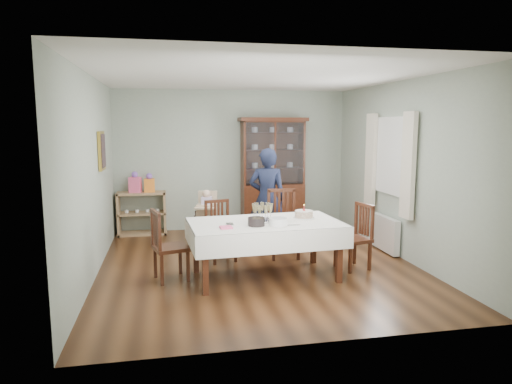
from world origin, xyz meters
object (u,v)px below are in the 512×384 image
object	(u,v)px
sideboard	(142,213)
gift_bag_pink	(135,183)
champagne_tray	(262,215)
dining_table	(265,249)
chair_far_right	(283,237)
chair_end_right	(354,250)
chair_end_left	(170,259)
birthday_cake	(304,215)
chair_far_left	(221,243)
gift_bag_orange	(149,184)
china_cabinet	(273,172)
high_chair	(207,225)
woman	(267,198)

from	to	relation	value
sideboard	gift_bag_pink	xyz separation A→B (m)	(-0.10, -0.02, 0.57)
champagne_tray	dining_table	bearing A→B (deg)	-74.13
chair_far_right	chair_end_right	bearing A→B (deg)	-39.55
sideboard	chair_end_right	world-z (taller)	chair_end_right
dining_table	chair_end_left	distance (m)	1.27
birthday_cake	gift_bag_pink	xyz separation A→B (m)	(-2.42, 2.70, 0.16)
sideboard	chair_far_left	bearing A→B (deg)	-57.33
gift_bag_orange	sideboard	bearing A→B (deg)	172.65
sideboard	chair_far_right	size ratio (longest dim) A/B	0.87
sideboard	gift_bag_orange	world-z (taller)	gift_bag_orange
birthday_cake	gift_bag_orange	world-z (taller)	gift_bag_orange
chair_end_right	gift_bag_orange	distance (m)	4.02
sideboard	chair_far_left	size ratio (longest dim) A/B	1.00
sideboard	china_cabinet	bearing A→B (deg)	-0.49
champagne_tray	high_chair	bearing A→B (deg)	110.04
sideboard	champagne_tray	bearing A→B (deg)	-58.22
sideboard	woman	world-z (taller)	woman
chair_end_right	gift_bag_orange	xyz separation A→B (m)	(-2.90, 2.69, 0.68)
chair_far_left	gift_bag_pink	distance (m)	2.46
woman	gift_bag_pink	xyz separation A→B (m)	(-2.20, 1.34, 0.14)
sideboard	birthday_cake	distance (m)	3.59
china_cabinet	chair_end_left	world-z (taller)	china_cabinet
china_cabinet	chair_far_left	size ratio (longest dim) A/B	2.41
chair_end_right	chair_far_right	bearing A→B (deg)	-147.68
high_chair	champagne_tray	xyz separation A→B (m)	(0.60, -1.65, 0.46)
chair_far_right	gift_bag_orange	size ratio (longest dim) A/B	2.95
woman	birthday_cake	bearing A→B (deg)	114.95
china_cabinet	chair_end_left	xyz separation A→B (m)	(-2.02, -2.69, -0.84)
china_cabinet	champagne_tray	world-z (taller)	china_cabinet
sideboard	birthday_cake	world-z (taller)	birthday_cake
woman	chair_far_left	bearing A→B (deg)	50.97
chair_end_right	gift_bag_orange	size ratio (longest dim) A/B	2.63
gift_bag_orange	chair_end_right	bearing A→B (deg)	-42.81
sideboard	high_chair	world-z (taller)	high_chair
dining_table	gift_bag_pink	size ratio (longest dim) A/B	5.31
chair_end_right	birthday_cake	xyz separation A→B (m)	(-0.75, -0.01, 0.54)
chair_end_right	birthday_cake	distance (m)	0.92
china_cabinet	chair_far_left	world-z (taller)	china_cabinet
chair_end_left	birthday_cake	xyz separation A→B (m)	(1.83, -0.01, 0.53)
gift_bag_pink	birthday_cake	bearing A→B (deg)	-48.19
woman	sideboard	bearing A→B (deg)	-16.84
chair_end_left	champagne_tray	bearing A→B (deg)	-108.10
china_cabinet	chair_end_right	xyz separation A→B (m)	(0.56, -2.69, -0.85)
chair_end_right	gift_bag_pink	size ratio (longest dim) A/B	2.37
chair_far_right	high_chair	bearing A→B (deg)	147.18
high_chair	gift_bag_pink	xyz separation A→B (m)	(-1.22, 1.10, 0.59)
sideboard	woman	xyz separation A→B (m)	(2.10, -1.36, 0.43)
chair_end_right	gift_bag_pink	bearing A→B (deg)	-145.15
gift_bag_orange	woman	bearing A→B (deg)	-34.53
china_cabinet	gift_bag_orange	size ratio (longest dim) A/B	6.18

